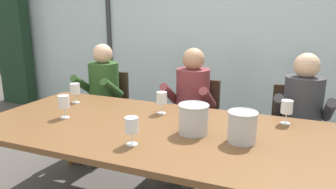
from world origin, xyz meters
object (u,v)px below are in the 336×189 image
(chair_center, at_px, (295,128))
(wine_glass_near_bucket, at_px, (75,90))
(wine_glass_by_left_taster, at_px, (287,108))
(person_charcoal_jacket, at_px, (302,115))
(ice_bucket_secondary, at_px, (193,118))
(person_olive_shirt, at_px, (100,93))
(chair_near_curtain, at_px, (107,105))
(chair_left_of_center, at_px, (195,117))
(dining_table, at_px, (149,134))
(wine_glass_by_right_taster, at_px, (64,103))
(person_maroon_top, at_px, (190,103))
(wine_glass_spare_empty, at_px, (162,99))
(wine_glass_center_pour, at_px, (132,126))
(ice_bucket_primary, at_px, (242,126))

(chair_center, xyz_separation_m, wine_glass_near_bucket, (-1.83, -0.73, 0.34))
(wine_glass_by_left_taster, height_order, wine_glass_near_bucket, same)
(person_charcoal_jacket, xyz_separation_m, wine_glass_near_bucket, (-1.87, -0.56, 0.17))
(wine_glass_near_bucket, bearing_deg, ice_bucket_secondary, -14.29)
(chair_center, bearing_deg, person_olive_shirt, 177.50)
(chair_near_curtain, bearing_deg, chair_left_of_center, -1.28)
(dining_table, relative_size, chair_center, 2.82)
(ice_bucket_secondary, height_order, wine_glass_by_right_taster, ice_bucket_secondary)
(person_maroon_top, relative_size, person_charcoal_jacket, 1.00)
(wine_glass_spare_empty, bearing_deg, person_charcoal_jacket, 28.00)
(chair_center, height_order, wine_glass_by_right_taster, wine_glass_by_right_taster)
(wine_glass_by_right_taster, distance_m, wine_glass_spare_empty, 0.75)
(person_maroon_top, xyz_separation_m, ice_bucket_secondary, (0.32, -0.87, 0.16))
(person_olive_shirt, xyz_separation_m, ice_bucket_secondary, (1.33, -0.87, 0.16))
(chair_left_of_center, height_order, person_charcoal_jacket, person_charcoal_jacket)
(dining_table, height_order, ice_bucket_secondary, ice_bucket_secondary)
(chair_left_of_center, xyz_separation_m, person_olive_shirt, (-1.03, -0.11, 0.17))
(person_maroon_top, xyz_separation_m, wine_glass_spare_empty, (-0.05, -0.55, 0.17))
(wine_glass_near_bucket, relative_size, wine_glass_by_right_taster, 1.00)
(dining_table, distance_m, wine_glass_spare_empty, 0.36)
(chair_left_of_center, distance_m, wine_glass_by_left_taster, 1.07)
(dining_table, relative_size, chair_near_curtain, 2.82)
(chair_near_curtain, distance_m, wine_glass_center_pour, 1.73)
(wine_glass_by_left_taster, height_order, wine_glass_spare_empty, same)
(dining_table, xyz_separation_m, ice_bucket_primary, (0.65, -0.03, 0.16))
(dining_table, distance_m, chair_center, 1.42)
(ice_bucket_primary, bearing_deg, dining_table, 177.77)
(person_maroon_top, distance_m, wine_glass_near_bucket, 1.06)
(wine_glass_near_bucket, bearing_deg, person_charcoal_jacket, 16.71)
(dining_table, xyz_separation_m, ice_bucket_secondary, (0.33, 0.00, 0.16))
(dining_table, xyz_separation_m, wine_glass_by_right_taster, (-0.68, -0.07, 0.18))
(person_maroon_top, bearing_deg, dining_table, -88.58)
(ice_bucket_primary, distance_m, wine_glass_by_right_taster, 1.33)
(wine_glass_near_bucket, bearing_deg, wine_glass_by_right_taster, -62.94)
(wine_glass_by_left_taster, height_order, wine_glass_by_right_taster, same)
(dining_table, height_order, wine_glass_center_pour, wine_glass_center_pour)
(ice_bucket_primary, bearing_deg, wine_glass_near_bucket, 167.70)
(chair_near_curtain, bearing_deg, wine_glass_near_bucket, -78.89)
(wine_glass_near_bucket, bearing_deg, wine_glass_by_left_taster, 4.25)
(chair_left_of_center, bearing_deg, person_olive_shirt, -169.73)
(ice_bucket_primary, relative_size, wine_glass_by_left_taster, 1.13)
(chair_center, distance_m, wine_glass_by_right_taster, 2.00)
(dining_table, bearing_deg, chair_center, 47.32)
(person_charcoal_jacket, bearing_deg, ice_bucket_secondary, -129.36)
(ice_bucket_secondary, distance_m, wine_glass_spare_empty, 0.48)
(dining_table, relative_size, person_charcoal_jacket, 2.07)
(person_maroon_top, relative_size, wine_glass_by_right_taster, 6.89)
(wine_glass_spare_empty, bearing_deg, ice_bucket_primary, -26.23)
(person_charcoal_jacket, relative_size, wine_glass_center_pour, 6.89)
(wine_glass_near_bucket, xyz_separation_m, wine_glass_by_right_taster, (0.19, -0.38, 0.00))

